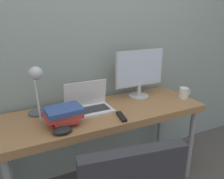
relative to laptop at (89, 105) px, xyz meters
name	(u,v)px	position (x,y,z in m)	size (l,w,h in m)	color
wall_back	(88,42)	(0.13, 0.30, 0.47)	(8.00, 0.05, 2.60)	gray
desk	(106,118)	(0.13, -0.05, -0.12)	(1.67, 0.58, 0.78)	#996B42
laptop	(89,105)	(0.00, 0.00, 0.00)	(0.36, 0.22, 0.23)	silver
monitor	(140,71)	(0.55, 0.10, 0.20)	(0.50, 0.19, 0.45)	#B7B7BC
desk_lamp	(36,87)	(-0.39, 0.00, 0.21)	(0.14, 0.28, 0.42)	#4C4C51
book_stack	(63,115)	(-0.24, -0.15, 0.02)	(0.27, 0.20, 0.13)	#B2382D
tv_remote	(121,116)	(0.18, -0.24, -0.04)	(0.07, 0.16, 0.02)	black
mug	(184,93)	(0.90, -0.13, 0.00)	(0.13, 0.08, 0.10)	silver
game_controller	(62,130)	(-0.28, -0.27, -0.03)	(0.13, 0.10, 0.04)	black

